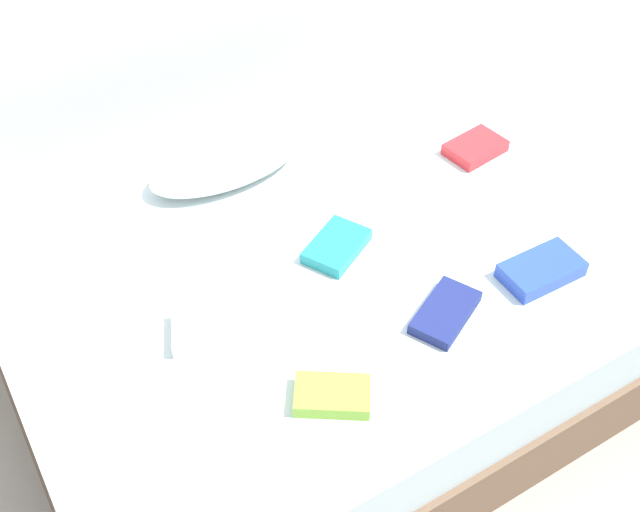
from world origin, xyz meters
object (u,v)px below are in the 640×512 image
Objects in this scene: textbook_navy at (445,312)px; textbook_teal at (337,246)px; textbook_red at (475,148)px; textbook_blue at (541,270)px; bed at (328,314)px; textbook_white at (209,330)px; textbook_lime at (332,395)px; pillow at (225,163)px.

textbook_teal is (-0.13, 0.39, 0.00)m from textbook_navy.
textbook_blue is at bearing -118.45° from textbook_red.
textbook_teal is (0.05, 0.03, 0.27)m from bed.
textbook_red is (1.18, 0.28, -0.00)m from textbook_white.
textbook_blue is 1.21× the size of textbook_white.
textbook_lime reaches higher than textbook_teal.
pillow is 1.01m from textbook_lime.
textbook_red is at bearing -22.79° from pillow.
bed is 9.88× the size of textbook_white.
textbook_blue is (0.35, -0.02, 0.01)m from textbook_navy.
bed is 0.70m from textbook_blue.
pillow is at bearing 123.89° from textbook_blue.
bed is 0.28m from textbook_teal.
textbook_navy is 0.44m from textbook_lime.
textbook_blue is 0.63m from textbook_red.
textbook_lime is at bearing -40.16° from textbook_white.
textbook_white is (-0.36, -0.63, -0.03)m from pillow.
textbook_lime is (-0.26, -0.45, 0.27)m from bed.
textbook_blue reaches higher than textbook_navy.
textbook_white is 1.22m from textbook_red.
textbook_navy is 1.14× the size of textbook_white.
textbook_teal is at bearing 81.02° from textbook_navy.
textbook_blue is (0.60, -0.93, -0.03)m from pillow.
textbook_navy is 1.12× the size of textbook_red.
textbook_lime is at bearing 163.65° from textbook_navy.
pillow is 2.79× the size of textbook_lime.
textbook_blue is 1.24× the size of textbook_lime.
pillow is at bearing 113.81° from textbook_lime.
textbook_blue is at bearing -29.81° from textbook_navy.
bed is 9.73× the size of textbook_red.
textbook_navy is 0.35m from textbook_blue.
textbook_white is 0.50m from textbook_teal.
textbook_blue is at bearing 38.26° from textbook_lime.
textbook_navy is at bearing -1.74° from textbook_white.
textbook_red is (0.69, 0.17, 0.00)m from textbook_teal.
textbook_red is (0.57, 0.57, 0.00)m from textbook_navy.
textbook_red is at bearing 66.70° from textbook_lime.
pillow is 2.73× the size of textbook_white.
textbook_lime is at bearing -174.61° from textbook_blue.
pillow reaches higher than textbook_red.
bed is at bearing -172.61° from textbook_red.
textbook_red reaches higher than textbook_navy.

